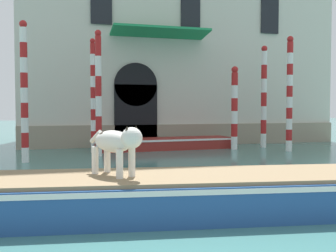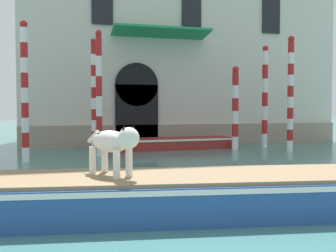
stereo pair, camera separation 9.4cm
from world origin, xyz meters
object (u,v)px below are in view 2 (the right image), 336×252
at_px(dog_on_deck, 114,143).
at_px(mooring_pole_0, 25,91).
at_px(boat_foreground, 154,193).
at_px(mooring_pole_1, 235,107).
at_px(boat_moored_near_palazzo, 165,143).
at_px(mooring_pole_4, 99,93).
at_px(mooring_pole_5, 265,96).
at_px(mooring_pole_3, 290,93).
at_px(mooring_pole_2, 94,95).

height_order(dog_on_deck, mooring_pole_0, mooring_pole_0).
height_order(boat_foreground, mooring_pole_1, mooring_pole_1).
relative_size(boat_moored_near_palazzo, mooring_pole_4, 1.32).
bearing_deg(mooring_pole_5, mooring_pole_3, -83.85).
height_order(boat_moored_near_palazzo, mooring_pole_3, mooring_pole_3).
distance_m(dog_on_deck, mooring_pole_4, 8.33).
height_order(mooring_pole_0, mooring_pole_5, mooring_pole_0).
relative_size(mooring_pole_0, mooring_pole_5, 1.01).
bearing_deg(boat_foreground, boat_moored_near_palazzo, 82.63).
height_order(boat_foreground, mooring_pole_3, mooring_pole_3).
height_order(mooring_pole_1, mooring_pole_3, mooring_pole_3).
bearing_deg(mooring_pole_1, mooring_pole_3, -35.09).
xyz_separation_m(boat_foreground, mooring_pole_4, (-0.18, 8.31, 1.98)).
height_order(dog_on_deck, mooring_pole_2, mooring_pole_2).
bearing_deg(mooring_pole_3, mooring_pole_4, 176.83).
bearing_deg(mooring_pole_1, dog_on_deck, -124.70).
xyz_separation_m(dog_on_deck, mooring_pole_3, (8.14, 7.81, 1.16)).
bearing_deg(boat_moored_near_palazzo, mooring_pole_3, -27.70).
distance_m(mooring_pole_0, mooring_pole_1, 8.56).
relative_size(boat_foreground, boat_moored_near_palazzo, 1.39).
distance_m(mooring_pole_3, mooring_pole_4, 7.69).
bearing_deg(mooring_pole_3, boat_moored_near_palazzo, 156.35).
xyz_separation_m(mooring_pole_3, mooring_pole_5, (-0.19, 1.76, -0.06)).
bearing_deg(dog_on_deck, mooring_pole_1, 114.21).
bearing_deg(mooring_pole_1, mooring_pole_4, -171.54).
distance_m(mooring_pole_1, mooring_pole_4, 5.92).
xyz_separation_m(boat_moored_near_palazzo, mooring_pole_5, (4.57, -0.32, 2.05)).
height_order(boat_moored_near_palazzo, mooring_pole_4, mooring_pole_4).
bearing_deg(mooring_pole_1, mooring_pole_2, 177.62).
bearing_deg(mooring_pole_0, mooring_pole_4, 23.60).
bearing_deg(mooring_pole_4, mooring_pole_1, 8.46).
distance_m(boat_foreground, mooring_pole_1, 10.88).
relative_size(mooring_pole_1, mooring_pole_4, 0.77).
bearing_deg(mooring_pole_1, boat_foreground, -121.63).
height_order(boat_foreground, mooring_pole_5, mooring_pole_5).
height_order(mooring_pole_0, mooring_pole_2, mooring_pole_0).
xyz_separation_m(dog_on_deck, boat_moored_near_palazzo, (3.39, 9.90, -0.95)).
xyz_separation_m(mooring_pole_3, mooring_pole_4, (-7.68, 0.42, -0.03)).
xyz_separation_m(boat_moored_near_palazzo, mooring_pole_1, (2.92, -0.79, 1.54)).
distance_m(mooring_pole_0, mooring_pole_2, 3.23).
bearing_deg(mooring_pole_2, mooring_pole_4, -84.09).
height_order(boat_moored_near_palazzo, mooring_pole_1, mooring_pole_1).
relative_size(mooring_pole_2, mooring_pole_3, 0.96).
xyz_separation_m(mooring_pole_0, mooring_pole_1, (8.32, 1.95, -0.52)).
bearing_deg(mooring_pole_0, mooring_pole_3, 3.71).
relative_size(mooring_pole_2, mooring_pole_5, 0.99).
height_order(mooring_pole_0, mooring_pole_1, mooring_pole_0).
distance_m(boat_moored_near_palazzo, mooring_pole_0, 6.39).
xyz_separation_m(boat_moored_near_palazzo, mooring_pole_4, (-2.92, -1.66, 2.08)).
distance_m(dog_on_deck, mooring_pole_1, 11.09).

